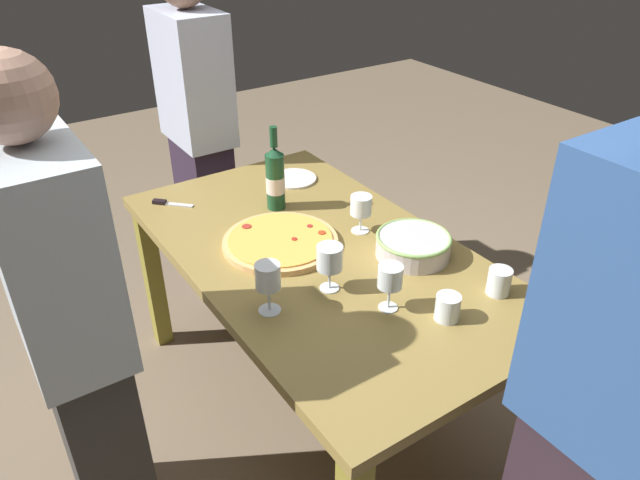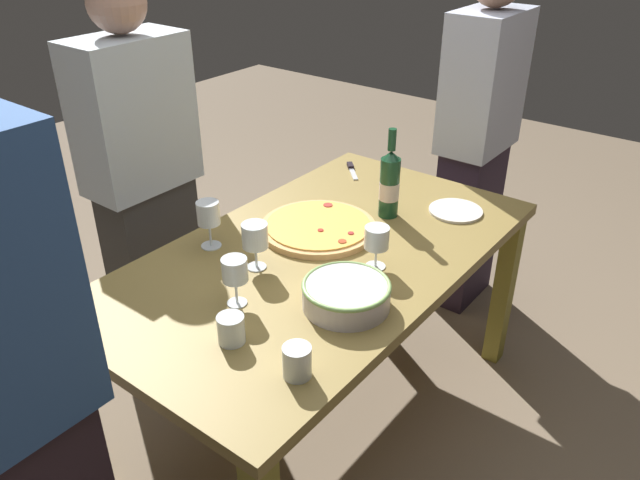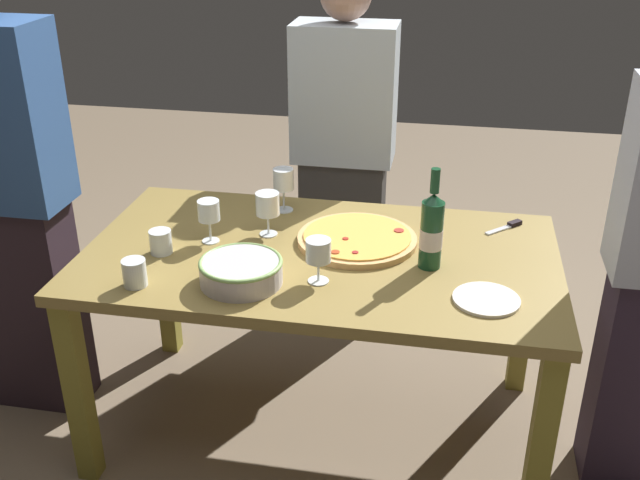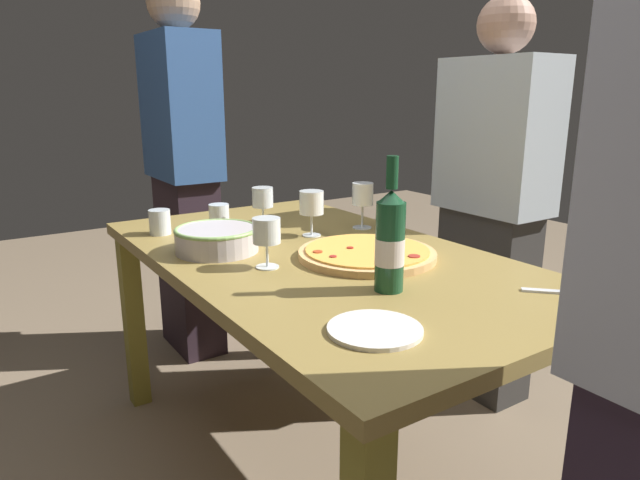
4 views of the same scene
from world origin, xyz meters
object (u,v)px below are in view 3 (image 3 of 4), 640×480
object	(u,v)px
wine_glass_far_right	(283,181)
cup_ceramic	(135,273)
wine_bottle	(432,230)
serving_bowl	(241,270)
wine_glass_near_pizza	(209,212)
side_plate	(486,299)
wine_glass_by_bottle	(318,252)
cup_amber	(161,242)
person_guest_left	(343,155)
wine_glass_far_left	(268,206)
person_host	(9,195)
dining_table	(320,276)
pizza	(357,239)
pizza_knife	(508,226)

from	to	relation	value
wine_glass_far_right	cup_ceramic	size ratio (longest dim) A/B	1.92
wine_bottle	serving_bowl	bearing A→B (deg)	-159.25
wine_glass_near_pizza	side_plate	world-z (taller)	wine_glass_near_pizza
wine_glass_by_bottle	cup_amber	size ratio (longest dim) A/B	1.78
serving_bowl	cup_amber	size ratio (longest dim) A/B	3.22
serving_bowl	side_plate	xyz separation A→B (m)	(0.75, 0.03, -0.04)
cup_ceramic	person_guest_left	world-z (taller)	person_guest_left
wine_glass_far_right	cup_amber	distance (m)	0.54
serving_bowl	wine_glass_by_bottle	bearing A→B (deg)	12.29
wine_glass_far_left	person_host	size ratio (longest dim) A/B	0.09
dining_table	person_guest_left	xyz separation A→B (m)	(-0.05, 0.86, 0.14)
pizza	wine_glass_near_pizza	xyz separation A→B (m)	(-0.50, -0.09, 0.10)
pizza_knife	wine_glass_far_right	bearing A→B (deg)	179.94
pizza_knife	person_guest_left	bearing A→B (deg)	142.10
cup_ceramic	pizza_knife	xyz separation A→B (m)	(1.16, 0.65, -0.04)
wine_glass_far_left	cup_amber	distance (m)	0.39
pizza_knife	person_host	bearing A→B (deg)	-169.36
pizza	wine_glass_by_bottle	distance (m)	0.32
side_plate	wine_glass_far_right	bearing A→B (deg)	143.96
serving_bowl	person_host	size ratio (longest dim) A/B	0.15
wine_bottle	wine_glass_far_left	world-z (taller)	wine_bottle
cup_ceramic	person_host	size ratio (longest dim) A/B	0.05
wine_glass_by_bottle	wine_glass_near_pizza	bearing A→B (deg)	153.40
side_plate	wine_glass_by_bottle	bearing A→B (deg)	177.28
serving_bowl	person_guest_left	bearing A→B (deg)	82.39
wine_glass_near_pizza	person_guest_left	size ratio (longest dim) A/B	0.10
dining_table	pizza	xyz separation A→B (m)	(0.11, 0.10, 0.11)
side_plate	person_host	bearing A→B (deg)	172.74
person_host	pizza	bearing A→B (deg)	4.35
cup_ceramic	dining_table	bearing A→B (deg)	32.34
wine_glass_far_right	cup_amber	bearing A→B (deg)	-127.73
wine_glass_by_bottle	cup_ceramic	world-z (taller)	wine_glass_by_bottle
serving_bowl	wine_glass_near_pizza	size ratio (longest dim) A/B	1.71
cup_amber	person_guest_left	xyz separation A→B (m)	(0.47, 0.96, 0.00)
wine_bottle	wine_glass_far_left	distance (m)	0.59
dining_table	wine_glass_by_bottle	size ratio (longest dim) A/B	11.02
wine_bottle	person_guest_left	distance (m)	0.99
wine_bottle	cup_amber	bearing A→B (deg)	-175.70
side_plate	pizza	bearing A→B (deg)	143.56
serving_bowl	dining_table	bearing A→B (deg)	51.34
wine_glass_far_left	side_plate	bearing A→B (deg)	-23.47
wine_glass_far_right	person_host	bearing A→B (deg)	-160.28
wine_bottle	person_guest_left	world-z (taller)	person_guest_left
cup_amber	pizza_knife	xyz separation A→B (m)	(1.16, 0.42, -0.03)
serving_bowl	side_plate	bearing A→B (deg)	2.03
dining_table	cup_amber	world-z (taller)	cup_amber
side_plate	person_host	xyz separation A→B (m)	(-1.67, 0.21, 0.12)
side_plate	person_host	distance (m)	1.69
wine_glass_far_left	serving_bowl	bearing A→B (deg)	-89.55
wine_glass_near_pizza	person_guest_left	world-z (taller)	person_guest_left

